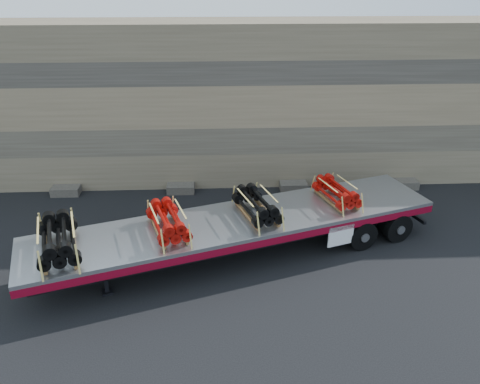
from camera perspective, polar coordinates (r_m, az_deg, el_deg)
The scene contains 7 objects.
ground at distance 16.73m, azimuth 2.06°, elevation -6.78°, with size 120.00×120.00×0.00m, color black.
rock_wall at distance 21.31m, azimuth 0.81°, elevation 10.81°, with size 44.00×3.00×7.00m, color #7A6B54.
trailer at distance 16.00m, azimuth -0.21°, elevation -5.48°, with size 13.93×2.68×1.39m, color #9EA0A5, non-canonical shape.
bundle_front at distance 14.71m, azimuth -21.30°, elevation -5.46°, with size 1.16×2.31×0.82m, color black, non-canonical shape.
bundle_midfront at distance 14.91m, azimuth -8.76°, elevation -3.60°, with size 1.03×2.05×0.73m, color #A60E08, non-canonical shape.
bundle_midrear at distance 15.69m, azimuth 2.07°, elevation -1.70°, with size 1.04×2.08×0.74m, color black, non-canonical shape.
bundle_rear at distance 17.03m, azimuth 11.69°, elevation -0.07°, with size 0.95×1.89×0.67m, color #A60E08, non-canonical shape.
Camera 1 is at (-1.25, -14.05, 8.99)m, focal length 35.00 mm.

